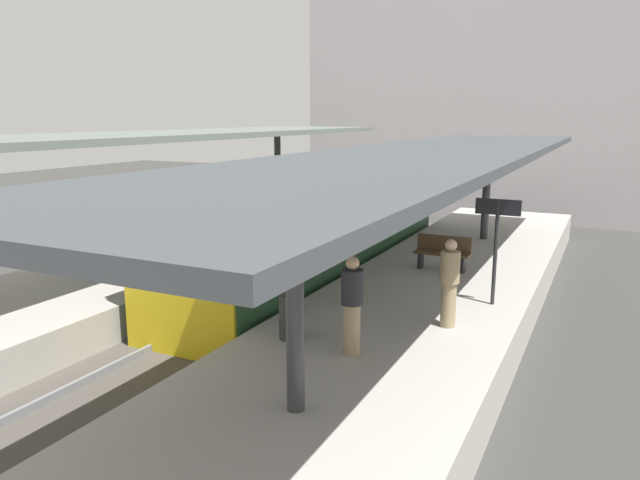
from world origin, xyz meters
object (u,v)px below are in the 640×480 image
Objects in this scene: platform_sign at (497,228)px; litter_bin at (291,316)px; passenger_near_bench at (449,282)px; passenger_mid_platform at (352,304)px; platform_bench at (443,252)px; commuter_train at (321,228)px.

platform_sign is 4.70m from litter_bin.
passenger_mid_platform is at bearing -118.70° from passenger_near_bench.
litter_bin is (-1.13, -5.92, -0.06)m from platform_bench.
platform_bench is 3.14m from platform_sign.
platform_bench is 0.63× the size of platform_sign.
passenger_mid_platform is at bearing -113.18° from platform_sign.
commuter_train is 6.03m from platform_sign.
platform_bench is 4.29m from passenger_near_bench.
commuter_train is at bearing 120.02° from passenger_mid_platform.
passenger_mid_platform is (-1.09, -1.99, -0.01)m from passenger_near_bench.
platform_bench is at bearing 79.19° from litter_bin.
commuter_train is 5.74× the size of platform_sign.
litter_bin is (2.49, -6.25, -0.33)m from commuter_train.
platform_sign is 1.34× the size of passenger_mid_platform.
litter_bin is (-2.82, -3.55, -1.22)m from platform_sign.
platform_bench is at bearing 125.52° from platform_sign.
passenger_mid_platform is (3.72, -6.43, 0.13)m from commuter_train.
litter_bin is at bearing -68.31° from commuter_train.
commuter_train is 3.64m from platform_bench.
platform_sign reaches higher than litter_bin.
platform_sign reaches higher than platform_bench.
commuter_train reaches higher than passenger_near_bench.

